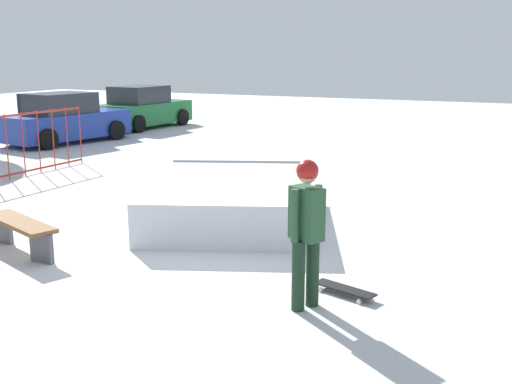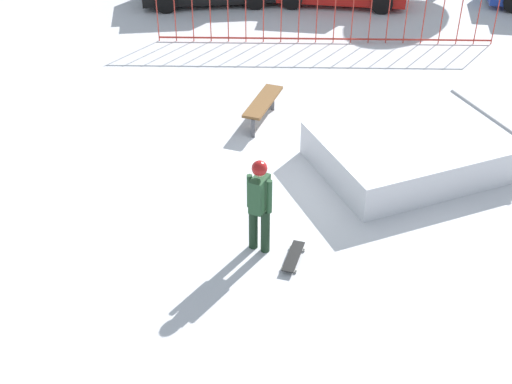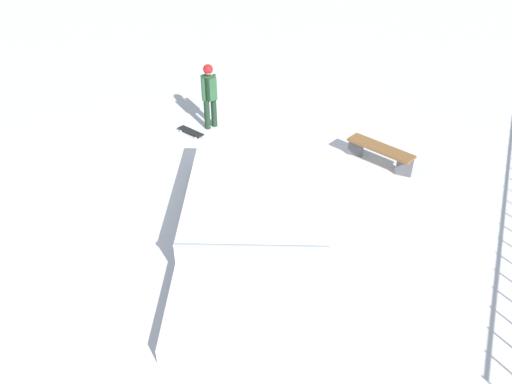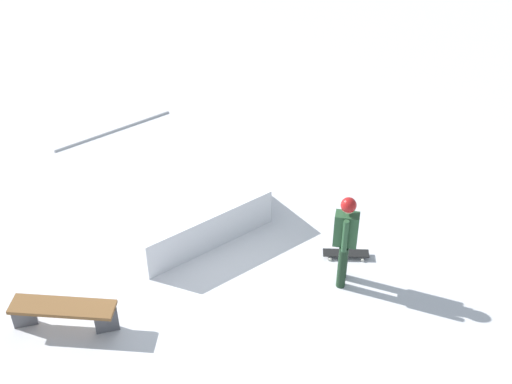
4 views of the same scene
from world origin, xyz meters
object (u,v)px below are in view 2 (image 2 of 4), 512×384
at_px(skater, 259,200).
at_px(park_bench, 263,105).
at_px(skate_ramp, 432,147).
at_px(skateboard, 293,256).

bearing_deg(skater, park_bench, 24.98).
height_order(skate_ramp, skateboard, skate_ramp).
distance_m(skateboard, park_bench, 4.81).
bearing_deg(skate_ramp, skater, -163.53).
height_order(skateboard, park_bench, park_bench).
xyz_separation_m(skater, park_bench, (0.14, 4.48, -0.65)).
xyz_separation_m(skate_ramp, skater, (-3.47, -2.74, 0.69)).
bearing_deg(park_bench, skate_ramp, -27.60).
relative_size(skateboard, park_bench, 0.50).
xyz_separation_m(skate_ramp, skateboard, (-2.92, -3.04, -0.24)).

